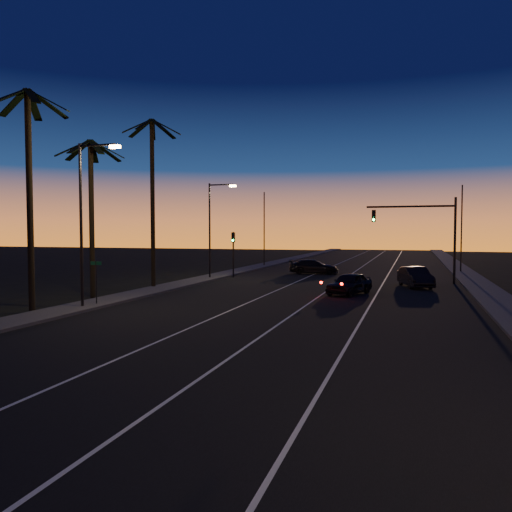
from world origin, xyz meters
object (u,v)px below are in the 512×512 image
(right_car, at_px, (415,277))
(cross_car, at_px, (314,267))
(signal_mast, at_px, (424,225))
(lead_car, at_px, (349,283))

(right_car, xyz_separation_m, cross_car, (-9.66, 9.44, -0.05))
(signal_mast, distance_m, lead_car, 11.24)
(signal_mast, height_order, lead_car, signal_mast)
(signal_mast, relative_size, lead_car, 1.41)
(lead_car, bearing_deg, cross_car, 109.49)
(lead_car, bearing_deg, right_car, 53.81)
(signal_mast, distance_m, cross_car, 12.58)
(lead_car, relative_size, cross_car, 0.97)
(signal_mast, relative_size, right_car, 1.44)
(signal_mast, xyz_separation_m, lead_car, (-4.90, -9.27, -4.04))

